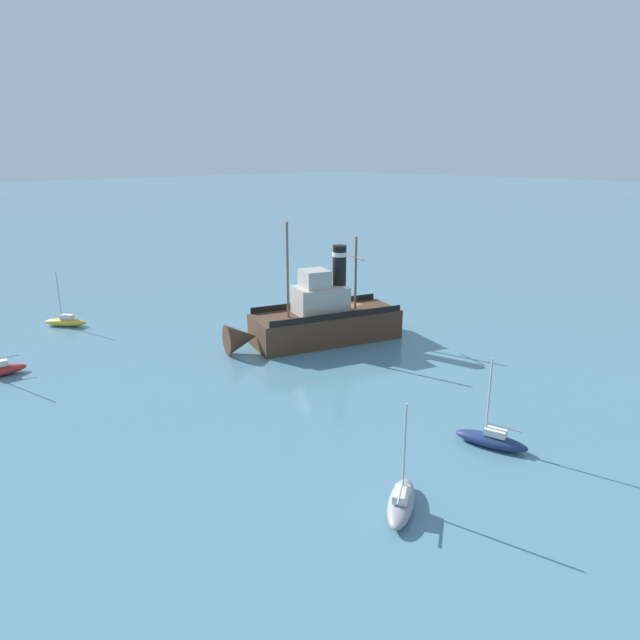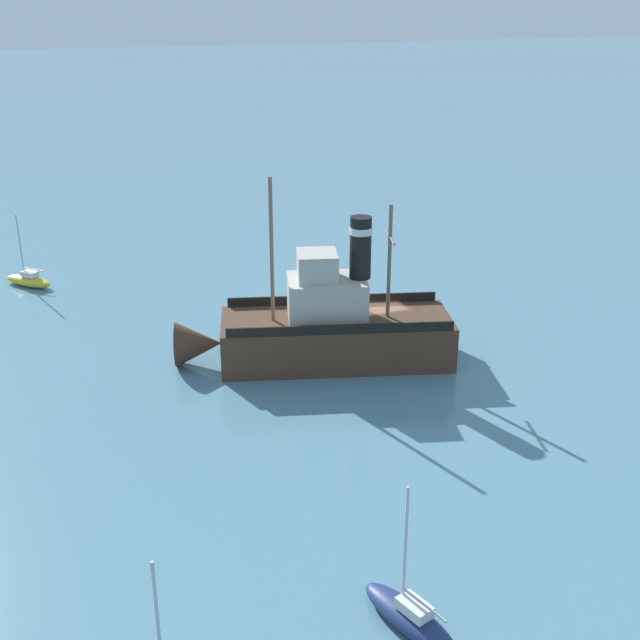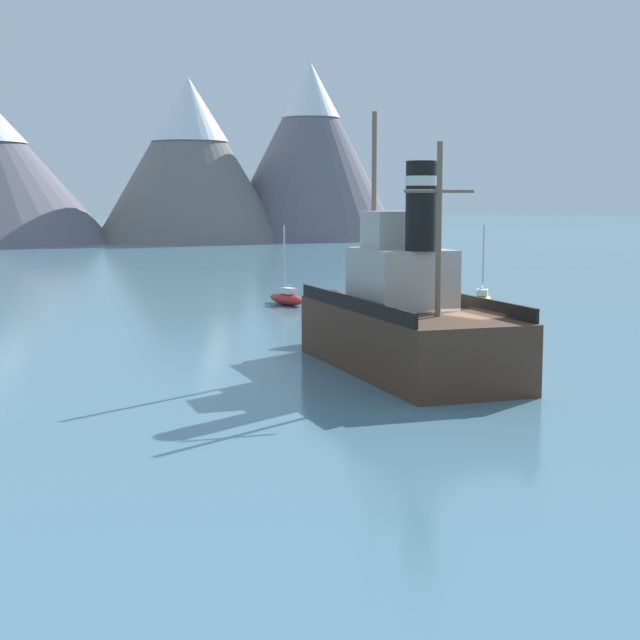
# 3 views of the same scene
# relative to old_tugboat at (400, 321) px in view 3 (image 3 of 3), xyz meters

# --- Properties ---
(ground_plane) EXTENTS (600.00, 600.00, 0.00)m
(ground_plane) POSITION_rel_old_tugboat_xyz_m (0.73, -3.47, -1.83)
(ground_plane) COLOR teal
(old_tugboat) EXTENTS (7.93, 14.73, 9.90)m
(old_tugboat) POSITION_rel_old_tugboat_xyz_m (0.00, 0.00, 0.00)
(old_tugboat) COLOR #4C3323
(old_tugboat) RESTS_ON ground
(sailboat_red) EXTENTS (1.48, 3.89, 4.90)m
(sailboat_red) POSITION_rel_old_tugboat_xyz_m (9.78, 21.45, -1.40)
(sailboat_red) COLOR #B22823
(sailboat_red) RESTS_ON ground
(sailboat_yellow) EXTENTS (3.60, 3.31, 4.90)m
(sailboat_yellow) POSITION_rel_old_tugboat_xyz_m (18.67, 13.52, -1.40)
(sailboat_yellow) COLOR gold
(sailboat_yellow) RESTS_ON ground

